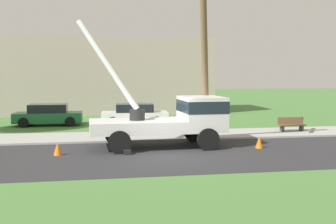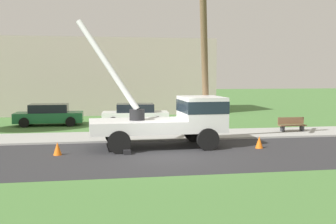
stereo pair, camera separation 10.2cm
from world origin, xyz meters
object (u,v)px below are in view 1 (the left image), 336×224
(leaning_utility_pole, at_px, (205,55))
(traffic_cone_behind, at_px, (58,149))
(utility_truck, at_px, (175,117))
(parked_sedan_green, at_px, (48,115))
(park_bench, at_px, (291,125))
(parked_sedan_white, at_px, (135,114))
(traffic_cone_ahead, at_px, (259,142))

(leaning_utility_pole, relative_size, traffic_cone_behind, 15.15)
(utility_truck, bearing_deg, parked_sedan_green, 126.72)
(park_bench, bearing_deg, leaning_utility_pole, -155.46)
(parked_sedan_white, bearing_deg, leaning_utility_pole, -71.27)
(traffic_cone_ahead, relative_size, traffic_cone_behind, 1.00)
(traffic_cone_ahead, xyz_separation_m, park_bench, (3.74, 4.36, 0.18))
(leaning_utility_pole, relative_size, parked_sedan_green, 1.93)
(parked_sedan_green, bearing_deg, leaning_utility_pole, -45.63)
(utility_truck, distance_m, parked_sedan_green, 11.48)
(traffic_cone_ahead, bearing_deg, park_bench, 49.34)
(utility_truck, relative_size, parked_sedan_white, 1.52)
(traffic_cone_behind, relative_size, parked_sedan_green, 0.13)
(traffic_cone_ahead, relative_size, parked_sedan_green, 0.13)
(traffic_cone_ahead, bearing_deg, utility_truck, 164.42)
(parked_sedan_green, relative_size, parked_sedan_white, 0.98)
(leaning_utility_pole, relative_size, parked_sedan_white, 1.88)
(park_bench, bearing_deg, parked_sedan_green, 157.75)
(leaning_utility_pole, relative_size, park_bench, 5.30)
(traffic_cone_behind, distance_m, park_bench, 13.55)
(park_bench, bearing_deg, traffic_cone_behind, -160.51)
(utility_truck, distance_m, traffic_cone_behind, 5.51)
(utility_truck, xyz_separation_m, park_bench, (7.52, 3.31, -0.95))
(parked_sedan_white, bearing_deg, parked_sedan_green, 174.00)
(leaning_utility_pole, xyz_separation_m, park_bench, (5.96, 2.72, -3.87))
(utility_truck, xyz_separation_m, leaning_utility_pole, (1.56, 0.59, 2.93))
(leaning_utility_pole, height_order, parked_sedan_green, leaning_utility_pole)
(parked_sedan_green, xyz_separation_m, parked_sedan_white, (5.70, -0.60, 0.00))
(traffic_cone_ahead, distance_m, parked_sedan_green, 14.76)
(parked_sedan_green, bearing_deg, traffic_cone_ahead, -43.93)
(utility_truck, relative_size, park_bench, 4.28)
(traffic_cone_behind, bearing_deg, utility_truck, 13.01)
(traffic_cone_behind, height_order, park_bench, park_bench)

